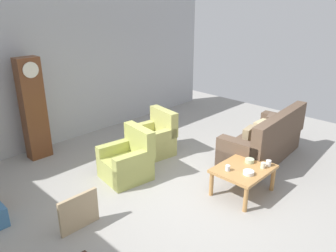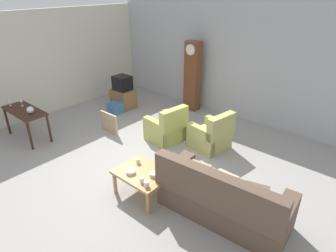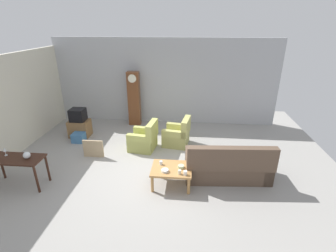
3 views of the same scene
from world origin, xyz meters
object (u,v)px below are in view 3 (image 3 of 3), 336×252
bowl_white_stacked (165,171)px  cup_white_porcelain (185,173)px  tv_crt (78,115)px  bowl_shallow_green (181,167)px  armchair_olive_far (177,136)px  glass_dome_cloche (27,155)px  wine_glass_mid (5,150)px  cup_blue_rimmed (161,163)px  cup_cream_tall (180,172)px  console_table_dark (16,162)px  grandfather_clock (134,99)px  armchair_olive_near (144,140)px  couch_floral (228,166)px  framed_picture_leaning (93,149)px  tv_stand_cabinet (80,128)px  coffee_table_wood (172,170)px  storage_box_blue (79,137)px

bowl_white_stacked → cup_white_porcelain: bearing=-9.7°
cup_white_porcelain → tv_crt: bearing=143.6°
tv_crt → bowl_shallow_green: 4.40m
armchair_olive_far → cup_white_porcelain: armchair_olive_far is taller
glass_dome_cloche → wine_glass_mid: bearing=173.4°
cup_blue_rimmed → cup_cream_tall: cup_cream_tall is taller
console_table_dark → cup_cream_tall: (3.88, 0.13, -0.12)m
glass_dome_cloche → bowl_white_stacked: size_ratio=0.95×
cup_cream_tall → bowl_white_stacked: bearing=170.8°
grandfather_clock → cup_cream_tall: (1.93, -3.99, -0.51)m
armchair_olive_near → cup_cream_tall: armchair_olive_near is taller
cup_white_porcelain → couch_floral: bearing=31.5°
cup_cream_tall → bowl_shallow_green: cup_cream_tall is taller
console_table_dark → cup_white_porcelain: 4.01m
bowl_white_stacked → armchair_olive_near: bearing=114.0°
framed_picture_leaning → bowl_white_stacked: (2.26, -1.31, 0.23)m
console_table_dark → tv_stand_cabinet: bearing=84.5°
bowl_white_stacked → glass_dome_cloche: bearing=-177.0°
console_table_dark → tv_crt: bearing=84.5°
bowl_white_stacked → wine_glass_mid: 3.83m
coffee_table_wood → bowl_shallow_green: bearing=8.1°
console_table_dark → tv_crt: tv_crt is taller
tv_crt → cup_white_porcelain: size_ratio=4.81×
grandfather_clock → cup_cream_tall: 4.46m
tv_stand_cabinet → tv_crt: tv_crt is taller
tv_stand_cabinet → cup_cream_tall: (3.60, -2.73, 0.23)m
armchair_olive_far → tv_crt: size_ratio=1.92×
tv_crt → wine_glass_mid: bearing=-101.1°
tv_stand_cabinet → cup_white_porcelain: 4.65m
armchair_olive_near → console_table_dark: bearing=-141.4°
cup_blue_rimmed → bowl_shallow_green: cup_blue_rimmed is taller
grandfather_clock → tv_stand_cabinet: grandfather_clock is taller
tv_crt → coffee_table_wood: bearing=-36.3°
cup_white_porcelain → wine_glass_mid: wine_glass_mid is taller
storage_box_blue → wine_glass_mid: size_ratio=1.83×
wine_glass_mid → cup_white_porcelain: bearing=0.2°
couch_floral → wine_glass_mid: bearing=-172.9°
framed_picture_leaning → cup_cream_tall: size_ratio=6.11×
armchair_olive_far → console_table_dark: (-3.69, -2.54, 0.34)m
armchair_olive_near → wine_glass_mid: (-2.94, -2.05, 0.59)m
couch_floral → tv_crt: (-4.79, 2.11, 0.43)m
cup_blue_rimmed → bowl_white_stacked: size_ratio=0.54×
tv_stand_cabinet → bowl_shallow_green: tv_stand_cabinet is taller
bowl_white_stacked → framed_picture_leaning: bearing=149.9°
cup_cream_tall → armchair_olive_near: bearing=121.1°
glass_dome_cloche → bowl_white_stacked: bearing=3.0°
couch_floral → cup_white_porcelain: 1.24m
grandfather_clock → cup_white_porcelain: size_ratio=20.46×
cup_white_porcelain → wine_glass_mid: 4.30m
tv_stand_cabinet → framed_picture_leaning: tv_stand_cabinet is taller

